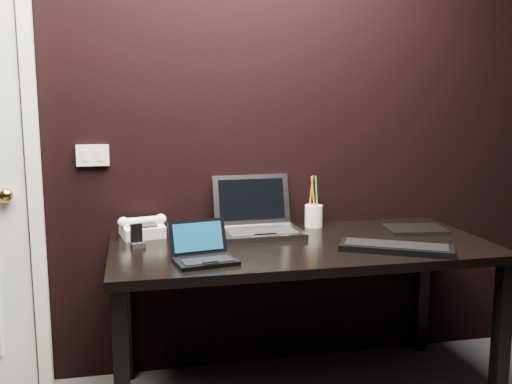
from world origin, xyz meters
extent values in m
plane|color=black|center=(0.00, 1.80, 1.30)|extent=(4.00, 0.00, 4.00)
cube|color=white|center=(-0.89, 1.77, 1.02)|extent=(0.06, 0.05, 2.11)
sphere|color=gold|center=(-1.01, 1.73, 0.95)|extent=(0.07, 0.07, 0.07)
cube|color=silver|center=(-0.62, 1.79, 1.12)|extent=(0.15, 0.02, 0.10)
cube|color=silver|center=(-0.66, 1.78, 1.12)|extent=(0.03, 0.01, 0.05)
cube|color=silver|center=(-0.58, 1.78, 1.12)|extent=(0.03, 0.01, 0.05)
cube|color=black|center=(0.30, 1.40, 0.72)|extent=(1.70, 0.80, 0.04)
cube|color=black|center=(-0.50, 1.05, 0.35)|extent=(0.06, 0.06, 0.70)
cube|color=black|center=(1.10, 1.05, 0.35)|extent=(0.06, 0.06, 0.70)
cube|color=black|center=(-0.50, 1.75, 0.35)|extent=(0.06, 0.06, 0.70)
cube|color=black|center=(1.10, 1.75, 0.35)|extent=(0.06, 0.06, 0.70)
cube|color=black|center=(-0.17, 1.17, 0.75)|extent=(0.26, 0.20, 0.02)
cube|color=black|center=(-0.16, 1.15, 0.76)|extent=(0.21, 0.12, 0.00)
cube|color=black|center=(-0.15, 1.10, 0.76)|extent=(0.07, 0.04, 0.00)
cube|color=black|center=(-0.18, 1.27, 0.82)|extent=(0.24, 0.09, 0.14)
cube|color=#0A3652|center=(-0.18, 1.26, 0.83)|extent=(0.21, 0.07, 0.11)
cube|color=gray|center=(0.15, 1.58, 0.75)|extent=(0.40, 0.29, 0.03)
cube|color=black|center=(0.15, 1.55, 0.77)|extent=(0.32, 0.17, 0.00)
cube|color=#A6A5AA|center=(0.15, 1.47, 0.77)|extent=(0.11, 0.05, 0.00)
cube|color=gray|center=(0.14, 1.75, 0.89)|extent=(0.39, 0.09, 0.24)
cube|color=black|center=(0.14, 1.74, 0.89)|extent=(0.34, 0.07, 0.20)
cube|color=black|center=(0.66, 1.18, 0.75)|extent=(0.49, 0.37, 0.03)
cube|color=black|center=(0.66, 1.18, 0.77)|extent=(0.44, 0.32, 0.00)
cube|color=gray|center=(0.91, 1.50, 0.75)|extent=(0.31, 0.24, 0.02)
cube|color=white|center=(-0.40, 1.67, 0.77)|extent=(0.22, 0.21, 0.08)
cylinder|color=silver|center=(-0.40, 1.66, 0.82)|extent=(0.18, 0.07, 0.04)
sphere|color=white|center=(-0.49, 1.64, 0.82)|extent=(0.06, 0.06, 0.05)
sphere|color=silver|center=(-0.31, 1.68, 0.82)|extent=(0.06, 0.06, 0.05)
cube|color=black|center=(-0.37, 1.63, 0.80)|extent=(0.08, 0.07, 0.01)
cube|color=black|center=(-0.43, 1.49, 0.79)|extent=(0.05, 0.04, 0.10)
cube|color=black|center=(-0.42, 1.47, 0.75)|extent=(0.07, 0.06, 0.02)
cylinder|color=white|center=(0.46, 1.71, 0.80)|extent=(0.10, 0.10, 0.11)
cylinder|color=orange|center=(0.44, 1.72, 0.92)|extent=(0.02, 0.03, 0.17)
cylinder|color=#268C26|center=(0.47, 1.70, 0.92)|extent=(0.01, 0.03, 0.17)
cylinder|color=black|center=(0.46, 1.72, 0.92)|extent=(0.01, 0.02, 0.17)
cylinder|color=#D25113|center=(0.45, 1.70, 0.92)|extent=(0.02, 0.04, 0.17)
camera|label=1|loc=(-0.43, -1.01, 1.38)|focal=40.00mm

